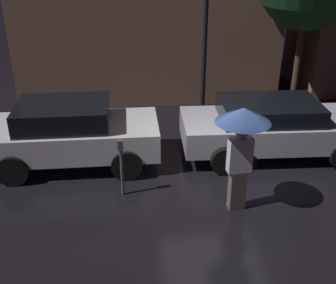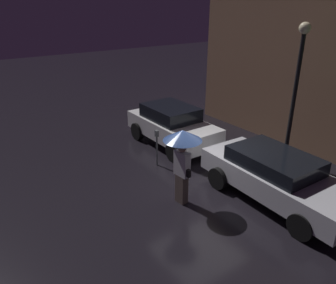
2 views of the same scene
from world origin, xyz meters
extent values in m
plane|color=black|center=(0.00, 0.00, 0.00)|extent=(60.00, 60.00, 0.00)
cube|color=#8C664C|center=(-1.19, 6.50, 4.74)|extent=(8.50, 3.00, 9.47)
cube|color=silver|center=(-3.30, 1.36, 0.70)|extent=(4.11, 1.80, 0.69)
cube|color=black|center=(-3.46, 1.36, 1.31)|extent=(2.14, 1.58, 0.52)
cylinder|color=black|center=(-2.02, 2.26, 0.36)|extent=(0.72, 0.22, 0.72)
cylinder|color=black|center=(-2.02, 0.47, 0.36)|extent=(0.72, 0.22, 0.72)
cylinder|color=black|center=(-4.57, 2.26, 0.36)|extent=(0.72, 0.22, 0.72)
cylinder|color=black|center=(-4.57, 0.47, 0.36)|extent=(0.72, 0.22, 0.72)
cube|color=#B7B7BF|center=(1.71, 1.38, 0.67)|extent=(4.70, 1.99, 0.65)
cube|color=black|center=(1.52, 1.38, 1.21)|extent=(2.47, 1.69, 0.43)
cylinder|color=black|center=(3.14, 0.47, 0.35)|extent=(0.69, 0.22, 0.69)
cylinder|color=black|center=(0.27, 2.29, 0.35)|extent=(0.69, 0.22, 0.69)
cylinder|color=black|center=(0.27, 0.47, 0.35)|extent=(0.69, 0.22, 0.69)
cube|color=#66564C|center=(0.20, -0.90, 0.44)|extent=(0.34, 0.25, 0.87)
cube|color=white|center=(0.20, -0.90, 1.23)|extent=(0.49, 0.26, 0.73)
sphere|color=tan|center=(0.20, -0.90, 1.72)|extent=(0.24, 0.24, 0.24)
cylinder|color=black|center=(0.20, -0.90, 1.51)|extent=(0.02, 0.02, 0.84)
cone|color=navy|center=(0.20, -0.90, 2.08)|extent=(1.06, 1.06, 0.29)
cube|color=black|center=(0.46, -0.90, 1.05)|extent=(0.17, 0.11, 0.22)
cylinder|color=#4C5154|center=(-2.13, -0.18, 0.55)|extent=(0.06, 0.06, 1.10)
cube|color=#4C5154|center=(-2.13, -0.18, 1.21)|extent=(0.12, 0.10, 0.22)
cylinder|color=black|center=(0.29, 3.78, 2.20)|extent=(0.14, 0.14, 4.40)
sphere|color=#F9EAB7|center=(0.29, 3.78, 4.58)|extent=(0.37, 0.37, 0.37)
camera|label=1|loc=(-1.90, -7.96, 5.12)|focal=45.00mm
camera|label=2|loc=(6.51, -5.89, 5.35)|focal=35.00mm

